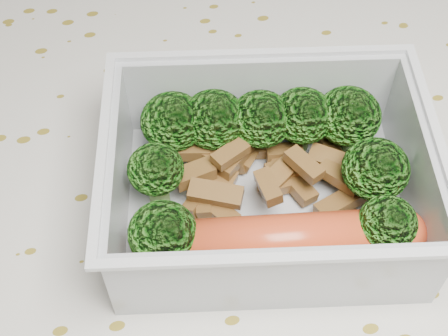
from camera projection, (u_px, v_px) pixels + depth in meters
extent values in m
cube|color=brown|center=(211.00, 212.00, 0.44)|extent=(1.40, 0.90, 0.04)
cube|color=silver|center=(211.00, 194.00, 0.42)|extent=(1.46, 0.96, 0.01)
cube|color=silver|center=(265.00, 206.00, 0.41)|extent=(0.21, 0.18, 0.00)
cube|color=silver|center=(259.00, 94.00, 0.43)|extent=(0.19, 0.04, 0.06)
cube|color=silver|center=(278.00, 279.00, 0.34)|extent=(0.19, 0.04, 0.06)
cube|color=silver|center=(415.00, 171.00, 0.39)|extent=(0.03, 0.13, 0.06)
cube|color=silver|center=(119.00, 181.00, 0.38)|extent=(0.03, 0.13, 0.06)
cube|color=silver|center=(261.00, 53.00, 0.40)|extent=(0.20, 0.04, 0.00)
cube|color=silver|center=(284.00, 258.00, 0.31)|extent=(0.20, 0.04, 0.00)
cube|color=silver|center=(438.00, 138.00, 0.36)|extent=(0.03, 0.14, 0.00)
cube|color=silver|center=(102.00, 148.00, 0.36)|extent=(0.03, 0.14, 0.00)
cylinder|color=#608C3F|center=(175.00, 144.00, 0.43)|extent=(0.02, 0.02, 0.02)
ellipsoid|color=#3C7D21|center=(173.00, 121.00, 0.41)|extent=(0.04, 0.04, 0.04)
cylinder|color=#608C3F|center=(214.00, 142.00, 0.43)|extent=(0.02, 0.02, 0.02)
ellipsoid|color=#3C7D21|center=(214.00, 119.00, 0.41)|extent=(0.04, 0.04, 0.04)
cylinder|color=#608C3F|center=(259.00, 141.00, 0.43)|extent=(0.02, 0.02, 0.02)
ellipsoid|color=#3C7D21|center=(261.00, 119.00, 0.41)|extent=(0.04, 0.04, 0.04)
cylinder|color=#608C3F|center=(299.00, 138.00, 0.43)|extent=(0.02, 0.02, 0.02)
ellipsoid|color=#3C7D21|center=(303.00, 116.00, 0.41)|extent=(0.04, 0.04, 0.03)
cylinder|color=#608C3F|center=(343.00, 139.00, 0.43)|extent=(0.02, 0.02, 0.02)
ellipsoid|color=#3C7D21|center=(348.00, 116.00, 0.41)|extent=(0.04, 0.04, 0.04)
cylinder|color=#608C3F|center=(159.00, 191.00, 0.40)|extent=(0.02, 0.02, 0.02)
ellipsoid|color=#3C7D21|center=(156.00, 169.00, 0.38)|extent=(0.04, 0.04, 0.03)
cylinder|color=#608C3F|center=(368.00, 191.00, 0.40)|extent=(0.02, 0.02, 0.02)
ellipsoid|color=#3C7D21|center=(376.00, 169.00, 0.39)|extent=(0.04, 0.04, 0.04)
cylinder|color=#608C3F|center=(166.00, 253.00, 0.38)|extent=(0.02, 0.02, 0.02)
ellipsoid|color=#3C7D21|center=(163.00, 233.00, 0.36)|extent=(0.04, 0.04, 0.03)
cylinder|color=#608C3F|center=(380.00, 243.00, 0.38)|extent=(0.02, 0.02, 0.02)
ellipsoid|color=#3C7D21|center=(388.00, 223.00, 0.36)|extent=(0.03, 0.03, 0.03)
cube|color=brown|center=(200.00, 197.00, 0.40)|extent=(0.03, 0.03, 0.01)
cube|color=brown|center=(249.00, 153.00, 0.43)|extent=(0.03, 0.03, 0.01)
cube|color=brown|center=(340.00, 177.00, 0.40)|extent=(0.03, 0.03, 0.01)
cube|color=brown|center=(297.00, 174.00, 0.41)|extent=(0.02, 0.01, 0.01)
cube|color=brown|center=(296.00, 184.00, 0.41)|extent=(0.02, 0.03, 0.01)
cube|color=brown|center=(261.00, 149.00, 0.43)|extent=(0.03, 0.02, 0.01)
cube|color=brown|center=(199.00, 151.00, 0.41)|extent=(0.03, 0.03, 0.01)
cube|color=brown|center=(331.00, 150.00, 0.42)|extent=(0.01, 0.03, 0.01)
cube|color=brown|center=(304.00, 165.00, 0.40)|extent=(0.02, 0.03, 0.01)
cube|color=brown|center=(218.00, 212.00, 0.40)|extent=(0.03, 0.03, 0.01)
cube|color=brown|center=(230.00, 154.00, 0.40)|extent=(0.03, 0.02, 0.01)
cube|color=brown|center=(206.00, 204.00, 0.40)|extent=(0.02, 0.03, 0.01)
cube|color=brown|center=(330.00, 159.00, 0.41)|extent=(0.03, 0.03, 0.01)
cube|color=brown|center=(268.00, 187.00, 0.39)|extent=(0.01, 0.02, 0.01)
cube|color=brown|center=(222.00, 185.00, 0.41)|extent=(0.03, 0.03, 0.01)
cube|color=brown|center=(276.00, 174.00, 0.41)|extent=(0.03, 0.03, 0.01)
cube|color=brown|center=(281.00, 172.00, 0.40)|extent=(0.03, 0.03, 0.01)
cube|color=brown|center=(240.00, 152.00, 0.43)|extent=(0.03, 0.03, 0.01)
cube|color=brown|center=(216.00, 194.00, 0.39)|extent=(0.04, 0.03, 0.01)
cube|color=brown|center=(284.00, 153.00, 0.42)|extent=(0.03, 0.02, 0.01)
cube|color=brown|center=(234.00, 157.00, 0.41)|extent=(0.03, 0.03, 0.01)
cube|color=brown|center=(194.00, 174.00, 0.40)|extent=(0.03, 0.02, 0.01)
cube|color=brown|center=(206.00, 199.00, 0.40)|extent=(0.02, 0.03, 0.01)
cube|color=brown|center=(190.00, 150.00, 0.41)|extent=(0.03, 0.02, 0.01)
cube|color=brown|center=(340.00, 203.00, 0.40)|extent=(0.04, 0.02, 0.01)
cube|color=brown|center=(277.00, 178.00, 0.41)|extent=(0.01, 0.02, 0.01)
cylinder|color=#CC441F|center=(280.00, 241.00, 0.37)|extent=(0.15, 0.05, 0.03)
sphere|color=#CC441F|center=(400.00, 234.00, 0.37)|extent=(0.03, 0.03, 0.03)
sphere|color=#CC441F|center=(159.00, 248.00, 0.36)|extent=(0.03, 0.03, 0.03)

